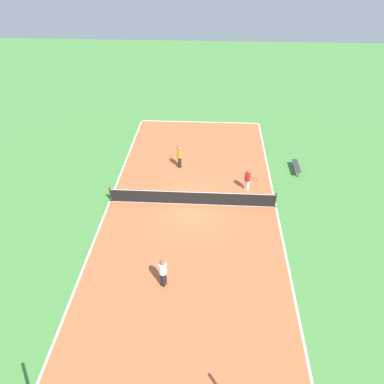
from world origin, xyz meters
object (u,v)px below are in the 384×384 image
at_px(bench, 296,166).
at_px(player_coach_red, 248,179).
at_px(player_center_orange, 180,156).
at_px(tennis_ball_right_alley, 187,170).
at_px(tennis_ball_far_baseline, 136,188).
at_px(tennis_ball_left_sideline, 151,137).
at_px(tennis_net, 192,197).
at_px(player_near_white, 163,271).

xyz_separation_m(bench, player_coach_red, (3.51, 2.47, 0.43)).
relative_size(player_center_orange, tennis_ball_right_alley, 23.13).
bearing_deg(tennis_ball_far_baseline, tennis_ball_right_alley, -144.15).
bearing_deg(tennis_ball_left_sideline, player_coach_red, 136.07).
height_order(tennis_net, bench, tennis_net).
relative_size(player_near_white, player_coach_red, 1.12).
bearing_deg(player_near_white, bench, -9.92).
xyz_separation_m(tennis_net, player_center_orange, (1.10, -4.22, 0.41)).
relative_size(bench, tennis_ball_far_baseline, 25.65).
distance_m(tennis_ball_left_sideline, tennis_ball_far_baseline, 7.08).
height_order(bench, tennis_ball_far_baseline, bench).
xyz_separation_m(tennis_net, player_near_white, (0.96, 6.34, 0.42)).
bearing_deg(tennis_ball_right_alley, player_coach_red, 152.89).
bearing_deg(player_near_white, tennis_ball_far_baseline, 45.89).
bearing_deg(player_near_white, tennis_net, 18.24).
relative_size(tennis_net, player_coach_red, 7.01).
height_order(tennis_net, tennis_ball_far_baseline, tennis_net).
relative_size(player_near_white, tennis_ball_right_alley, 23.53).
bearing_deg(tennis_net, tennis_ball_right_alley, -81.57).
height_order(player_coach_red, tennis_ball_left_sideline, player_coach_red).
distance_m(player_near_white, tennis_ball_left_sideline, 15.18).
relative_size(bench, player_near_white, 1.09).
bearing_deg(player_center_orange, bench, -106.70).
xyz_separation_m(tennis_ball_left_sideline, tennis_ball_far_baseline, (-0.07, 7.08, 0.00)).
height_order(bench, player_center_orange, player_center_orange).
relative_size(player_center_orange, player_coach_red, 1.11).
height_order(tennis_net, player_near_white, player_near_white).
bearing_deg(tennis_net, player_coach_red, -153.26).
relative_size(bench, tennis_ball_right_alley, 25.65).
distance_m(player_center_orange, tennis_ball_left_sideline, 5.14).
bearing_deg(tennis_ball_far_baseline, tennis_ball_left_sideline, -89.44).
bearing_deg(tennis_ball_left_sideline, tennis_net, 113.54).
bearing_deg(tennis_ball_left_sideline, bench, 157.58).
bearing_deg(bench, tennis_ball_far_baseline, -75.67).
relative_size(bench, player_center_orange, 1.11).
bearing_deg(tennis_ball_far_baseline, tennis_net, 158.02).
bearing_deg(tennis_ball_right_alley, player_near_white, 87.67).
bearing_deg(tennis_ball_right_alley, tennis_ball_left_sideline, -56.70).
bearing_deg(player_center_orange, tennis_ball_left_sideline, 14.91).
xyz_separation_m(player_center_orange, tennis_ball_right_alley, (-0.55, 0.50, -0.86)).
height_order(player_coach_red, tennis_ball_right_alley, player_coach_red).
bearing_deg(tennis_ball_left_sideline, player_near_white, 100.52).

